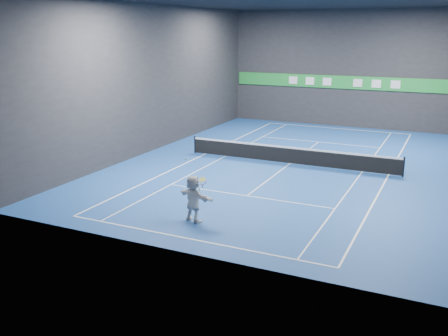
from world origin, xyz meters
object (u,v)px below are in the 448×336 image
at_px(tennis_ball, 186,159).
at_px(tennis_net, 290,155).
at_px(tennis_racket, 203,183).
at_px(player, 193,199).

relative_size(tennis_ball, tennis_net, 0.01).
relative_size(tennis_net, tennis_racket, 20.01).
height_order(player, tennis_racket, player).
xyz_separation_m(player, tennis_ball, (-0.40, 0.14, 1.55)).
bearing_deg(tennis_net, tennis_racket, -91.85).
height_order(player, tennis_ball, tennis_ball).
bearing_deg(tennis_racket, player, -173.16).
distance_m(player, tennis_net, 10.28).
bearing_deg(player, tennis_ball, -1.54).
distance_m(tennis_ball, tennis_racket, 1.17).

